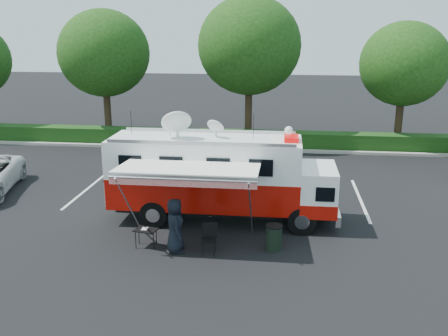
# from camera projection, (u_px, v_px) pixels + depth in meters

# --- Properties ---
(ground_plane) EXTENTS (120.00, 120.00, 0.00)m
(ground_plane) POSITION_uv_depth(u_px,v_px,m) (222.00, 220.00, 18.83)
(ground_plane) COLOR black
(ground_plane) RESTS_ON ground
(back_border) EXTENTS (60.00, 6.14, 8.87)m
(back_border) POSITION_uv_depth(u_px,v_px,m) (268.00, 62.00, 29.65)
(back_border) COLOR #9E998E
(back_border) RESTS_ON ground_plane
(stall_lines) EXTENTS (24.12, 5.50, 0.01)m
(stall_lines) POSITION_uv_depth(u_px,v_px,m) (220.00, 194.00, 21.75)
(stall_lines) COLOR silver
(stall_lines) RESTS_ON ground_plane
(command_truck) EXTENTS (8.37, 2.31, 4.02)m
(command_truck) POSITION_uv_depth(u_px,v_px,m) (220.00, 176.00, 18.36)
(command_truck) COLOR black
(command_truck) RESTS_ON ground_plane
(awning) EXTENTS (4.57, 2.38, 2.76)m
(awning) POSITION_uv_depth(u_px,v_px,m) (188.00, 171.00, 15.93)
(awning) COLOR white
(awning) RESTS_ON ground_plane
(person) EXTENTS (0.84, 1.02, 1.80)m
(person) POSITION_uv_depth(u_px,v_px,m) (176.00, 251.00, 16.19)
(person) COLOR black
(person) RESTS_ON ground_plane
(folding_table) EXTENTS (0.82, 0.66, 0.62)m
(folding_table) POSITION_uv_depth(u_px,v_px,m) (146.00, 231.00, 16.39)
(folding_table) COLOR black
(folding_table) RESTS_ON ground_plane
(folding_chair) EXTENTS (0.54, 0.56, 1.00)m
(folding_chair) POSITION_uv_depth(u_px,v_px,m) (209.00, 236.00, 15.93)
(folding_chair) COLOR black
(folding_chair) RESTS_ON ground_plane
(trash_bin) EXTENTS (0.56, 0.56, 0.84)m
(trash_bin) POSITION_uv_depth(u_px,v_px,m) (274.00, 237.00, 16.23)
(trash_bin) COLOR black
(trash_bin) RESTS_ON ground_plane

